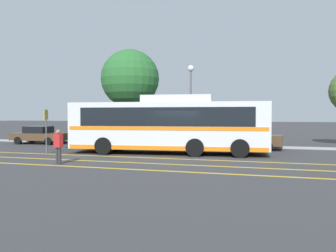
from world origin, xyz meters
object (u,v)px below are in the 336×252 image
transit_bus (168,124)px  pedestrian_0 (58,145)px  bus_stop_sign (46,126)px  parked_car_2 (163,137)px  tree_0 (130,79)px  parked_car_3 (246,138)px  street_lamp (191,88)px  parked_car_1 (98,135)px  parked_car_0 (39,135)px

transit_bus → pedestrian_0: bearing=140.3°
bus_stop_sign → parked_car_2: bearing=-46.7°
transit_bus → parked_car_2: transit_bus is taller
pedestrian_0 → tree_0: tree_0 is taller
transit_bus → parked_car_3: bearing=-53.9°
parked_car_3 → street_lamp: 6.05m
bus_stop_sign → tree_0: (1.20, 9.88, 3.79)m
parked_car_1 → bus_stop_sign: bus_stop_sign is taller
parked_car_0 → parked_car_2: size_ratio=0.93×
bus_stop_sign → tree_0: bearing=-12.6°
parked_car_3 → bus_stop_sign: 12.73m
street_lamp → tree_0: bearing=163.5°
transit_bus → parked_car_3: 5.89m
bus_stop_sign → tree_0: 10.65m
pedestrian_0 → parked_car_3: bearing=-115.1°
parked_car_1 → bus_stop_sign: (-0.10, -6.13, 0.91)m
parked_car_3 → street_lamp: (-4.29, 2.23, 3.63)m
parked_car_2 → pedestrian_0: 9.76m
parked_car_0 → bus_stop_sign: bearing=37.1°
transit_bus → street_lamp: (0.04, 6.11, 2.63)m
tree_0 → parked_car_3: bearing=-21.4°
transit_bus → parked_car_3: size_ratio=2.55×
parked_car_2 → bus_stop_sign: size_ratio=1.80×
parked_car_0 → parked_car_3: size_ratio=0.94×
parked_car_2 → street_lamp: size_ratio=0.77×
parked_car_1 → pedestrian_0: 10.02m
transit_bus → parked_car_0: size_ratio=2.72×
parked_car_1 → street_lamp: 7.99m
street_lamp → parked_car_1: bearing=-163.2°
transit_bus → bus_stop_sign: size_ratio=4.54×
parked_car_2 → parked_car_3: 5.91m
bus_stop_sign → tree_0: tree_0 is taller
transit_bus → parked_car_3: transit_bus is taller
parked_car_0 → pedestrian_0: bearing=38.1°
pedestrian_0 → street_lamp: size_ratio=0.26×
parked_car_3 → pedestrian_0: 12.34m
parked_car_0 → tree_0: size_ratio=0.55×
street_lamp → tree_0: size_ratio=0.77×
parked_car_1 → tree_0: 6.11m
parked_car_3 → tree_0: size_ratio=0.59×
parked_car_1 → tree_0: bearing=160.0°
transit_bus → pedestrian_0: size_ratio=7.45×
parked_car_2 → pedestrian_0: size_ratio=2.96×
parked_car_2 → parked_car_1: bearing=-93.3°
transit_bus → parked_car_1: 7.96m
pedestrian_0 → transit_bus: bearing=-108.4°
parked_car_3 → parked_car_2: bearing=-87.3°
tree_0 → pedestrian_0: bearing=-81.5°
parked_car_0 → parked_car_2: parked_car_0 is taller
transit_bus → street_lamp: 6.65m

